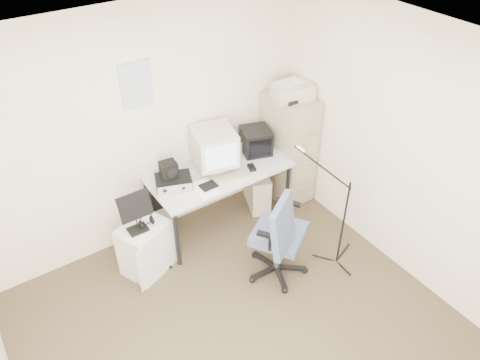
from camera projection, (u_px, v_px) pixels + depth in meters
floor at (249, 341)px, 4.12m from camera, size 3.60×3.60×0.01m
ceiling at (254, 76)px, 2.62m from camera, size 3.60×3.60×0.01m
wall_back at (145, 131)px, 4.56m from camera, size 3.60×0.02×2.50m
wall_right at (415, 159)px, 4.17m from camera, size 0.02×3.60×2.50m
wall_calendar at (136, 85)px, 4.24m from camera, size 0.30×0.02×0.44m
filing_cabinet at (288, 148)px, 5.42m from camera, size 0.40×0.60×1.30m
printer at (293, 91)px, 4.97m from camera, size 0.47×0.38×0.16m
desk at (221, 198)px, 5.14m from camera, size 1.50×0.70×0.73m
crt_monitor at (214, 150)px, 4.83m from camera, size 0.49×0.51×0.45m
crt_tv at (256, 141)px, 5.14m from camera, size 0.38×0.40×0.27m
desk_speaker at (237, 150)px, 5.09m from camera, size 0.11×0.11×0.16m
keyboard at (231, 178)px, 4.80m from camera, size 0.42×0.21×0.02m
mouse at (252, 168)px, 4.94m from camera, size 0.09×0.13×0.03m
radio_receiver at (174, 182)px, 4.68m from camera, size 0.42×0.36×0.10m
radio_speaker at (169, 169)px, 4.63m from camera, size 0.17×0.17×0.16m
papers at (205, 188)px, 4.66m from camera, size 0.21×0.29×0.02m
pc_tower at (257, 188)px, 5.50m from camera, size 0.38×0.53×0.46m
office_chair at (279, 232)px, 4.45m from camera, size 0.85×0.85×1.07m
side_cart at (146, 248)px, 4.63m from camera, size 0.56×0.51×0.57m
music_stand at (135, 212)px, 4.29m from camera, size 0.31×0.17×0.45m
headphones at (146, 221)px, 4.45m from camera, size 0.16×0.16×0.03m
mic_stand at (345, 212)px, 4.48m from camera, size 0.03×0.03×1.34m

